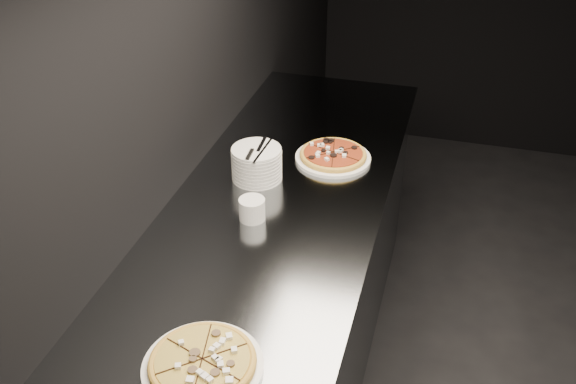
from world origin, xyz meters
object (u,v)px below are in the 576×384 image
(plate_stack, at_px, (257,163))
(cutlery, at_px, (257,150))
(pizza_mushroom, at_px, (203,363))
(ramekin, at_px, (252,209))
(counter, at_px, (273,311))
(pizza_tomato, at_px, (333,156))

(plate_stack, distance_m, cutlery, 0.07)
(pizza_mushroom, xyz_separation_m, plate_stack, (-0.16, 0.92, 0.04))
(cutlery, bearing_deg, ramekin, -79.83)
(counter, distance_m, pizza_tomato, 0.65)
(ramekin, bearing_deg, cutlery, 103.90)
(plate_stack, relative_size, ramekin, 2.08)
(counter, height_order, plate_stack, plate_stack)
(pizza_tomato, height_order, plate_stack, plate_stack)
(pizza_mushroom, bearing_deg, cutlery, 99.41)
(plate_stack, bearing_deg, ramekin, -75.29)
(ramekin, bearing_deg, counter, 44.99)
(pizza_tomato, relative_size, plate_stack, 1.83)
(pizza_tomato, distance_m, ramekin, 0.50)
(pizza_mushroom, distance_m, plate_stack, 0.93)
(counter, xyz_separation_m, plate_stack, (-0.12, 0.21, 0.52))
(plate_stack, distance_m, ramekin, 0.27)
(pizza_mushroom, relative_size, ramekin, 3.93)
(counter, relative_size, cutlery, 12.40)
(ramekin, bearing_deg, pizza_tomato, 69.37)
(ramekin, bearing_deg, pizza_mushroom, -82.27)
(pizza_mushroom, xyz_separation_m, ramekin, (-0.09, 0.66, 0.02))
(pizza_mushroom, bearing_deg, pizza_tomato, 85.61)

